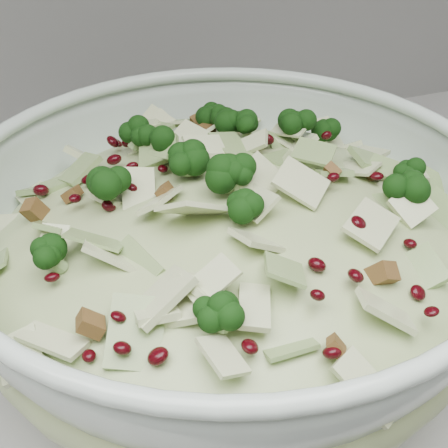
# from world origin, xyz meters

# --- Properties ---
(mixing_bowl) EXTENTS (0.48, 0.48, 0.16)m
(mixing_bowl) POSITION_xyz_m (-0.49, 1.60, 0.99)
(mixing_bowl) COLOR silver
(mixing_bowl) RESTS_ON counter
(salad) EXTENTS (0.46, 0.46, 0.17)m
(salad) POSITION_xyz_m (-0.49, 1.60, 1.01)
(salad) COLOR #B1C083
(salad) RESTS_ON mixing_bowl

